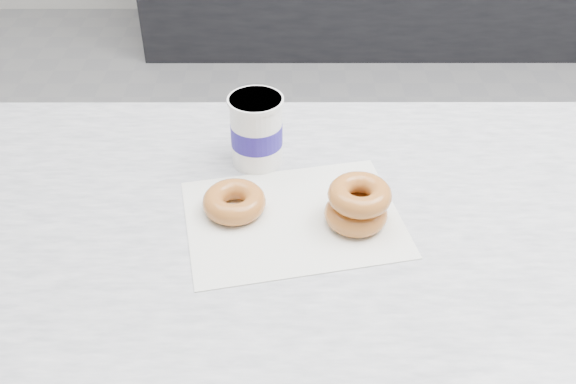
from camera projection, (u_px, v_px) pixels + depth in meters
name	position (u px, v px, depth m)	size (l,w,h in m)	color
ground	(425.00, 313.00, 2.05)	(5.00, 5.00, 0.00)	gray
wax_paper	(293.00, 218.00, 1.03)	(0.34, 0.26, 0.00)	silver
donut_single	(234.00, 202.00, 1.03)	(0.10, 0.10, 0.04)	#C07334
donut_stack	(358.00, 204.00, 1.00)	(0.14, 0.14, 0.07)	#C07334
coffee_cup	(257.00, 130.00, 1.12)	(0.10, 0.10, 0.13)	white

